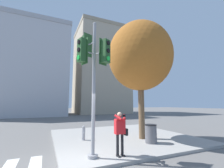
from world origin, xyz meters
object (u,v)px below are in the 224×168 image
Objects in this scene: fire_hydrant at (84,133)px; traffic_signal_pole at (92,64)px; trash_bin at (151,134)px; street_tree at (140,56)px; person_photographer at (120,129)px.

traffic_signal_pole is at bearing -98.36° from fire_hydrant.
traffic_signal_pole is 5.76× the size of trash_bin.
traffic_signal_pole is 4.34m from street_tree.
traffic_signal_pole is at bearing 171.30° from person_photographer.
person_photographer reaches higher than trash_bin.
person_photographer is 5.11m from street_tree.
trash_bin is at bearing 25.25° from person_photographer.
fire_hydrant is 3.64m from trash_bin.
person_photographer is 2.60m from trash_bin.
street_tree is (3.63, 1.95, 1.37)m from traffic_signal_pole.
person_photographer is 3.24m from fire_hydrant.
street_tree is 4.57m from trash_bin.
person_photographer is at bearing -76.99° from fire_hydrant.
person_photographer reaches higher than fire_hydrant.
fire_hydrant is at bearing 162.92° from street_tree.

